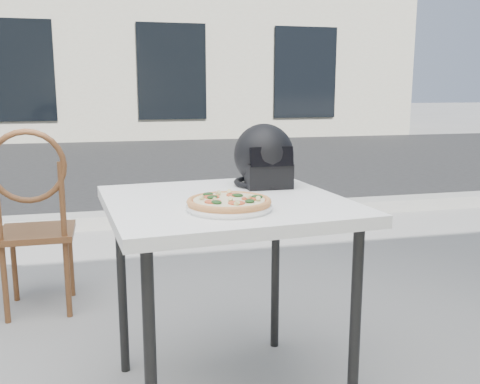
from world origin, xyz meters
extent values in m
cube|color=black|center=(0.00, 7.00, 0.00)|extent=(30.00, 8.00, 0.00)
cube|color=gray|center=(0.00, 3.00, 0.06)|extent=(30.00, 0.25, 0.12)
cube|color=beige|center=(0.00, 14.00, 3.50)|extent=(16.00, 6.00, 7.00)
cube|color=black|center=(-1.70, 10.98, 1.60)|extent=(1.60, 0.08, 2.20)
cube|color=black|center=(1.70, 10.98, 1.60)|extent=(1.60, 0.08, 2.20)
cube|color=black|center=(5.00, 10.98, 1.60)|extent=(1.60, 0.08, 2.20)
cube|color=white|center=(0.58, 0.11, 0.79)|extent=(0.93, 0.93, 0.04)
cylinder|color=black|center=(0.26, -0.28, 0.38)|extent=(0.04, 0.04, 0.77)
cylinder|color=black|center=(0.97, -0.21, 0.38)|extent=(0.04, 0.04, 0.77)
cylinder|color=black|center=(0.20, 0.43, 0.38)|extent=(0.04, 0.04, 0.77)
cylinder|color=black|center=(0.90, 0.49, 0.38)|extent=(0.04, 0.04, 0.77)
cylinder|color=white|center=(0.55, -0.08, 0.82)|extent=(0.37, 0.37, 0.01)
torus|color=white|center=(0.55, -0.08, 0.82)|extent=(0.38, 0.38, 0.01)
cylinder|color=#DA904F|center=(0.55, -0.08, 0.84)|extent=(0.36, 0.36, 0.01)
torus|color=#DA904F|center=(0.55, -0.08, 0.84)|extent=(0.37, 0.37, 0.02)
cylinder|color=red|center=(0.55, -0.08, 0.84)|extent=(0.32, 0.32, 0.00)
cylinder|color=beige|center=(0.55, -0.08, 0.85)|extent=(0.32, 0.32, 0.00)
cylinder|color=#C84623|center=(0.62, -0.09, 0.85)|extent=(0.07, 0.07, 0.00)
cylinder|color=#C84623|center=(0.59, -0.01, 0.85)|extent=(0.07, 0.07, 0.00)
cylinder|color=#C84623|center=(0.50, -0.03, 0.85)|extent=(0.07, 0.07, 0.00)
cylinder|color=#C84623|center=(0.49, -0.11, 0.85)|extent=(0.07, 0.07, 0.00)
cylinder|color=#C84623|center=(0.56, -0.15, 0.85)|extent=(0.07, 0.07, 0.00)
ellipsoid|color=#183D16|center=(0.59, -0.03, 0.85)|extent=(0.05, 0.04, 0.01)
ellipsoid|color=#183D16|center=(0.50, -0.04, 0.85)|extent=(0.05, 0.05, 0.01)
ellipsoid|color=#183D16|center=(0.61, -0.14, 0.85)|extent=(0.04, 0.05, 0.01)
ellipsoid|color=#183D16|center=(0.50, -0.13, 0.85)|extent=(0.05, 0.05, 0.01)
ellipsoid|color=#183D16|center=(0.65, -0.07, 0.85)|extent=(0.05, 0.04, 0.01)
ellipsoid|color=#183D16|center=(0.50, 0.01, 0.85)|extent=(0.05, 0.05, 0.01)
cylinder|color=#D3C981|center=(0.55, -0.11, 0.86)|extent=(0.02, 0.03, 0.02)
cylinder|color=#D3C981|center=(0.54, 0.01, 0.86)|extent=(0.03, 0.03, 0.02)
cylinder|color=#D3C981|center=(0.62, -0.09, 0.86)|extent=(0.02, 0.02, 0.02)
cylinder|color=#D3C981|center=(0.58, 0.02, 0.86)|extent=(0.02, 0.03, 0.02)
cylinder|color=#D3C981|center=(0.56, -0.17, 0.86)|extent=(0.03, 0.03, 0.02)
cylinder|color=#D3C981|center=(0.46, -0.06, 0.86)|extent=(0.02, 0.02, 0.02)
cylinder|color=#D3C981|center=(0.64, -0.12, 0.86)|extent=(0.02, 0.02, 0.02)
cylinder|color=#D3C981|center=(0.50, -0.11, 0.86)|extent=(0.03, 0.03, 0.02)
ellipsoid|color=black|center=(0.80, 0.35, 0.94)|extent=(0.25, 0.26, 0.26)
cube|color=black|center=(0.80, 0.27, 0.86)|extent=(0.19, 0.09, 0.10)
torus|color=black|center=(0.80, 0.35, 0.83)|extent=(0.26, 0.26, 0.02)
cube|color=black|center=(0.80, 0.24, 0.95)|extent=(0.18, 0.04, 0.08)
cube|color=brown|center=(-0.23, 1.23, 0.44)|extent=(0.39, 0.39, 0.03)
cylinder|color=brown|center=(-0.07, 1.39, 0.21)|extent=(0.03, 0.03, 0.43)
cylinder|color=brown|center=(-0.39, 1.38, 0.21)|extent=(0.03, 0.03, 0.43)
cylinder|color=brown|center=(-0.07, 1.07, 0.21)|extent=(0.03, 0.03, 0.43)
cylinder|color=brown|center=(-0.38, 1.07, 0.21)|extent=(0.03, 0.03, 0.43)
cylinder|color=brown|center=(-0.07, 1.06, 0.64)|extent=(0.03, 0.03, 0.41)
torus|color=brown|center=(-0.23, 1.06, 0.83)|extent=(0.38, 0.03, 0.38)
camera|label=1|loc=(0.17, -1.78, 1.21)|focal=40.00mm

